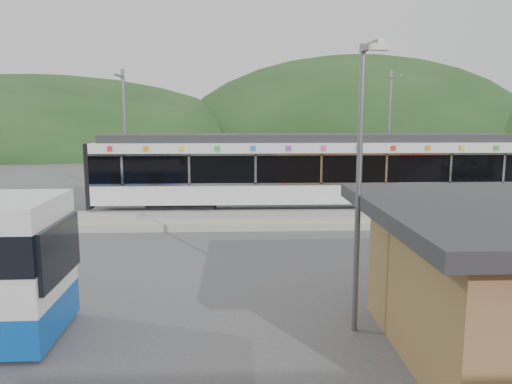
{
  "coord_description": "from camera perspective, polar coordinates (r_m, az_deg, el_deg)",
  "views": [
    {
      "loc": [
        -1.18,
        -17.96,
        4.67
      ],
      "look_at": [
        -0.42,
        1.0,
        1.73
      ],
      "focal_mm": 35.0,
      "sensor_mm": 36.0,
      "label": 1
    }
  ],
  "objects": [
    {
      "name": "train",
      "position": [
        24.33,
        5.75,
        2.62
      ],
      "size": [
        20.44,
        3.01,
        3.74
      ],
      "color": "black",
      "rests_on": "ground"
    },
    {
      "name": "platform",
      "position": [
        21.76,
        0.86,
        -3.18
      ],
      "size": [
        26.0,
        3.2,
        0.3
      ],
      "primitive_type": "cube",
      "color": "#9E9E99",
      "rests_on": "ground"
    },
    {
      "name": "ground",
      "position": [
        18.59,
        1.42,
        -5.74
      ],
      "size": [
        120.0,
        120.0,
        0.0
      ],
      "primitive_type": "plane",
      "color": "#4C4C4F",
      "rests_on": "ground"
    },
    {
      "name": "catenary_mast_west",
      "position": [
        27.17,
        -14.76,
        6.37
      ],
      "size": [
        0.18,
        1.8,
        7.0
      ],
      "color": "slate",
      "rests_on": "ground"
    },
    {
      "name": "yellow_line",
      "position": [
        20.46,
        1.06,
        -3.51
      ],
      "size": [
        26.0,
        0.1,
        0.01
      ],
      "primitive_type": "cube",
      "color": "yellow",
      "rests_on": "platform"
    },
    {
      "name": "hills",
      "position": [
        24.83,
        15.03,
        -2.34
      ],
      "size": [
        146.0,
        149.0,
        26.0
      ],
      "color": "#1E3D19",
      "rests_on": "ground"
    },
    {
      "name": "lamp_post",
      "position": [
        10.48,
        11.88,
        2.92
      ],
      "size": [
        0.37,
        1.08,
        6.08
      ],
      "rotation": [
        0.0,
        0.0,
        0.09
      ],
      "color": "slate",
      "rests_on": "ground"
    },
    {
      "name": "catenary_mast_east",
      "position": [
        27.77,
        14.93,
        6.41
      ],
      "size": [
        0.18,
        1.8,
        7.0
      ],
      "color": "slate",
      "rests_on": "ground"
    }
  ]
}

